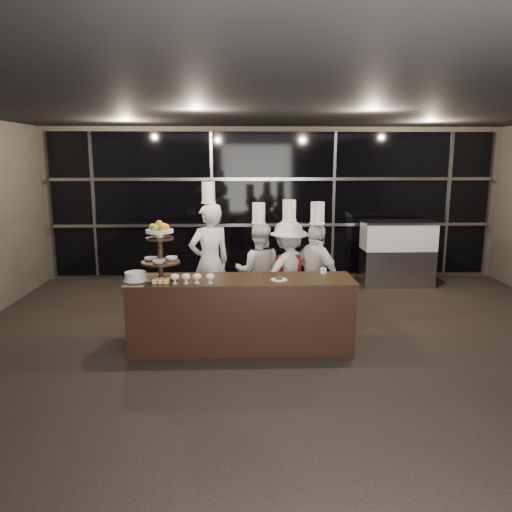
{
  "coord_description": "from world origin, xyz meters",
  "views": [
    {
      "loc": [
        -0.7,
        -4.89,
        2.43
      ],
      "look_at": [
        -0.46,
        1.51,
        1.15
      ],
      "focal_mm": 35.0,
      "sensor_mm": 36.0,
      "label": 1
    }
  ],
  "objects_px": {
    "display_case": "(397,250)",
    "chef_d": "(316,275)",
    "chef_c": "(288,272)",
    "chef_a": "(210,261)",
    "display_stand": "(160,246)",
    "buffet_counter": "(241,313)",
    "layer_cake": "(136,276)",
    "chef_b": "(259,270)"
  },
  "relations": [
    {
      "from": "display_case",
      "to": "chef_d",
      "type": "xyz_separation_m",
      "value": [
        -1.93,
        -2.38,
        0.09
      ]
    },
    {
      "from": "chef_c",
      "to": "chef_a",
      "type": "bearing_deg",
      "value": 173.63
    },
    {
      "from": "display_stand",
      "to": "display_case",
      "type": "xyz_separation_m",
      "value": [
        3.99,
        3.09,
        -0.65
      ]
    },
    {
      "from": "buffet_counter",
      "to": "chef_d",
      "type": "xyz_separation_m",
      "value": [
        1.06,
        0.71,
        0.32
      ]
    },
    {
      "from": "chef_c",
      "to": "layer_cake",
      "type": "bearing_deg",
      "value": -152.82
    },
    {
      "from": "chef_a",
      "to": "chef_d",
      "type": "relative_size",
      "value": 1.14
    },
    {
      "from": "layer_cake",
      "to": "chef_b",
      "type": "relative_size",
      "value": 0.17
    },
    {
      "from": "layer_cake",
      "to": "display_case",
      "type": "distance_m",
      "value": 5.33
    },
    {
      "from": "chef_a",
      "to": "chef_c",
      "type": "height_order",
      "value": "chef_a"
    },
    {
      "from": "layer_cake",
      "to": "chef_a",
      "type": "relative_size",
      "value": 0.14
    },
    {
      "from": "buffet_counter",
      "to": "chef_d",
      "type": "relative_size",
      "value": 1.56
    },
    {
      "from": "display_case",
      "to": "chef_a",
      "type": "distance_m",
      "value": 3.98
    },
    {
      "from": "buffet_counter",
      "to": "display_case",
      "type": "bearing_deg",
      "value": 45.87
    },
    {
      "from": "display_stand",
      "to": "chef_a",
      "type": "bearing_deg",
      "value": 63.85
    },
    {
      "from": "layer_cake",
      "to": "chef_a",
      "type": "xyz_separation_m",
      "value": [
        0.85,
        1.16,
        -0.06
      ]
    },
    {
      "from": "buffet_counter",
      "to": "layer_cake",
      "type": "relative_size",
      "value": 9.47
    },
    {
      "from": "chef_b",
      "to": "chef_a",
      "type": "bearing_deg",
      "value": -174.86
    },
    {
      "from": "buffet_counter",
      "to": "display_stand",
      "type": "bearing_deg",
      "value": -179.99
    },
    {
      "from": "layer_cake",
      "to": "chef_d",
      "type": "xyz_separation_m",
      "value": [
        2.37,
        0.76,
        -0.19
      ]
    },
    {
      "from": "buffet_counter",
      "to": "layer_cake",
      "type": "bearing_deg",
      "value": -177.81
    },
    {
      "from": "buffet_counter",
      "to": "display_stand",
      "type": "relative_size",
      "value": 3.81
    },
    {
      "from": "layer_cake",
      "to": "chef_d",
      "type": "bearing_deg",
      "value": 17.74
    },
    {
      "from": "display_case",
      "to": "chef_a",
      "type": "height_order",
      "value": "chef_a"
    },
    {
      "from": "chef_c",
      "to": "buffet_counter",
      "type": "bearing_deg",
      "value": -125.53
    },
    {
      "from": "layer_cake",
      "to": "chef_b",
      "type": "height_order",
      "value": "chef_b"
    },
    {
      "from": "chef_c",
      "to": "chef_d",
      "type": "height_order",
      "value": "chef_c"
    },
    {
      "from": "display_stand",
      "to": "layer_cake",
      "type": "xyz_separation_m",
      "value": [
        -0.31,
        -0.05,
        -0.37
      ]
    },
    {
      "from": "chef_b",
      "to": "chef_c",
      "type": "xyz_separation_m",
      "value": [
        0.43,
        -0.19,
        0.02
      ]
    },
    {
      "from": "display_case",
      "to": "chef_c",
      "type": "bearing_deg",
      "value": -137.45
    },
    {
      "from": "buffet_counter",
      "to": "layer_cake",
      "type": "xyz_separation_m",
      "value": [
        -1.31,
        -0.05,
        0.51
      ]
    },
    {
      "from": "display_stand",
      "to": "layer_cake",
      "type": "height_order",
      "value": "display_stand"
    },
    {
      "from": "layer_cake",
      "to": "chef_a",
      "type": "height_order",
      "value": "chef_a"
    },
    {
      "from": "display_case",
      "to": "chef_b",
      "type": "relative_size",
      "value": 0.76
    },
    {
      "from": "display_case",
      "to": "chef_a",
      "type": "relative_size",
      "value": 0.65
    },
    {
      "from": "buffet_counter",
      "to": "layer_cake",
      "type": "distance_m",
      "value": 1.4
    },
    {
      "from": "display_stand",
      "to": "layer_cake",
      "type": "distance_m",
      "value": 0.48
    },
    {
      "from": "buffet_counter",
      "to": "chef_a",
      "type": "xyz_separation_m",
      "value": [
        -0.45,
        1.11,
        0.45
      ]
    },
    {
      "from": "layer_cake",
      "to": "chef_d",
      "type": "distance_m",
      "value": 2.5
    },
    {
      "from": "display_case",
      "to": "chef_b",
      "type": "xyz_separation_m",
      "value": [
        -2.72,
        -1.91,
        0.07
      ]
    },
    {
      "from": "chef_c",
      "to": "chef_d",
      "type": "xyz_separation_m",
      "value": [
        0.36,
        -0.27,
        0.0
      ]
    },
    {
      "from": "display_stand",
      "to": "chef_d",
      "type": "relative_size",
      "value": 0.41
    },
    {
      "from": "layer_cake",
      "to": "display_case",
      "type": "relative_size",
      "value": 0.22
    }
  ]
}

